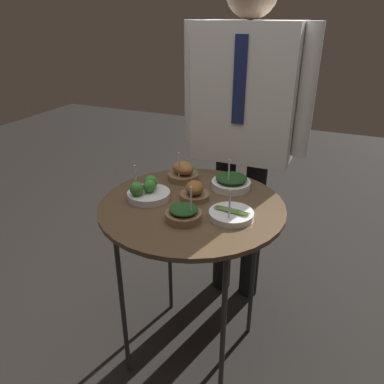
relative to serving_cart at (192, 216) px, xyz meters
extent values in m
plane|color=black|center=(0.00, 0.00, -0.72)|extent=(8.00, 8.00, 0.00)
cylinder|color=brown|center=(0.00, 0.00, 0.05)|extent=(0.71, 0.71, 0.02)
cylinder|color=#2D2D2D|center=(0.21, -0.21, -0.34)|extent=(0.02, 0.02, 0.76)
cylinder|color=#2D2D2D|center=(-0.21, -0.21, -0.34)|extent=(0.02, 0.02, 0.76)
cylinder|color=#2D2D2D|center=(0.21, 0.21, -0.34)|extent=(0.02, 0.02, 0.76)
cylinder|color=#2D2D2D|center=(-0.21, 0.21, -0.34)|extent=(0.02, 0.02, 0.76)
cylinder|color=brown|center=(0.02, -0.12, 0.07)|extent=(0.13, 0.13, 0.03)
ellipsoid|color=#194219|center=(0.02, -0.12, 0.10)|extent=(0.10, 0.10, 0.02)
cylinder|color=silver|center=(0.05, -0.14, 0.13)|extent=(0.01, 0.01, 0.14)
cylinder|color=silver|center=(-0.18, -0.02, 0.07)|extent=(0.17, 0.17, 0.03)
sphere|color=#387F2D|center=(-0.17, -0.02, 0.11)|extent=(0.05, 0.05, 0.05)
sphere|color=#387F2D|center=(-0.18, 0.01, 0.11)|extent=(0.06, 0.06, 0.06)
sphere|color=#387F2D|center=(-0.20, -0.07, 0.11)|extent=(0.05, 0.05, 0.05)
cylinder|color=silver|center=(-0.21, -0.05, 0.13)|extent=(0.01, 0.01, 0.14)
cylinder|color=white|center=(0.09, 0.19, 0.07)|extent=(0.16, 0.16, 0.03)
ellipsoid|color=#194219|center=(0.09, 0.19, 0.10)|extent=(0.13, 0.13, 0.03)
cylinder|color=silver|center=(0.10, 0.15, 0.13)|extent=(0.01, 0.01, 0.14)
cylinder|color=brown|center=(-0.13, 0.20, 0.07)|extent=(0.13, 0.13, 0.03)
ellipsoid|color=#93602D|center=(-0.13, 0.20, 0.11)|extent=(0.14, 0.13, 0.05)
cylinder|color=silver|center=(-0.13, 0.16, 0.12)|extent=(0.01, 0.01, 0.13)
cylinder|color=silver|center=(0.17, -0.04, 0.07)|extent=(0.16, 0.16, 0.02)
ellipsoid|color=#5B8938|center=(0.17, -0.03, 0.08)|extent=(0.14, 0.02, 0.01)
ellipsoid|color=#5B8938|center=(0.17, -0.04, 0.08)|extent=(0.14, 0.02, 0.01)
ellipsoid|color=#5B8938|center=(0.17, -0.05, 0.08)|extent=(0.14, 0.02, 0.01)
cylinder|color=silver|center=(0.18, -0.09, 0.12)|extent=(0.01, 0.01, 0.13)
cylinder|color=brown|center=(-0.01, 0.05, 0.07)|extent=(0.11, 0.11, 0.02)
ellipsoid|color=brown|center=(-0.01, 0.05, 0.10)|extent=(0.10, 0.11, 0.05)
cylinder|color=black|center=(-0.03, 0.50, -0.32)|extent=(0.10, 0.10, 0.81)
cylinder|color=black|center=(0.13, 0.50, -0.32)|extent=(0.10, 0.10, 0.81)
cube|color=silver|center=(0.05, 0.50, 0.39)|extent=(0.45, 0.22, 0.61)
cube|color=navy|center=(0.05, 0.39, 0.46)|extent=(0.05, 0.01, 0.36)
cylinder|color=silver|center=(-0.21, 0.50, 0.41)|extent=(0.07, 0.07, 0.56)
cylinder|color=silver|center=(0.32, 0.50, 0.41)|extent=(0.07, 0.07, 0.56)
camera|label=1|loc=(0.50, -1.17, 0.72)|focal=35.00mm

